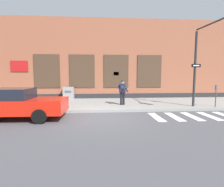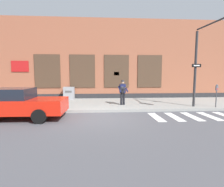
{
  "view_description": "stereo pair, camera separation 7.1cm",
  "coord_description": "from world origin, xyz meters",
  "px_view_note": "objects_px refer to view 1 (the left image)",
  "views": [
    {
      "loc": [
        -0.04,
        -8.7,
        2.18
      ],
      "look_at": [
        0.73,
        1.56,
        1.08
      ],
      "focal_mm": 28.0,
      "sensor_mm": 36.0,
      "label": 1
    },
    {
      "loc": [
        0.03,
        -8.7,
        2.18
      ],
      "look_at": [
        0.73,
        1.56,
        1.08
      ],
      "focal_mm": 28.0,
      "sensor_mm": 36.0,
      "label": 2
    }
  ],
  "objects_px": {
    "utility_box": "(69,93)",
    "red_car": "(17,104)",
    "busker": "(122,91)",
    "parking_meter": "(216,92)",
    "traffic_light": "(208,50)"
  },
  "relations": [
    {
      "from": "utility_box",
      "to": "red_car",
      "type": "bearing_deg",
      "value": -104.55
    },
    {
      "from": "busker",
      "to": "parking_meter",
      "type": "bearing_deg",
      "value": -11.95
    },
    {
      "from": "traffic_light",
      "to": "parking_meter",
      "type": "distance_m",
      "value": 2.85
    },
    {
      "from": "traffic_light",
      "to": "red_car",
      "type": "bearing_deg",
      "value": -175.37
    },
    {
      "from": "busker",
      "to": "utility_box",
      "type": "xyz_separation_m",
      "value": [
        -4.09,
        3.05,
        -0.44
      ]
    },
    {
      "from": "busker",
      "to": "parking_meter",
      "type": "height_order",
      "value": "busker"
    },
    {
      "from": "traffic_light",
      "to": "utility_box",
      "type": "xyz_separation_m",
      "value": [
        -8.65,
        5.04,
        -2.9
      ]
    },
    {
      "from": "red_car",
      "to": "utility_box",
      "type": "distance_m",
      "value": 6.06
    },
    {
      "from": "traffic_light",
      "to": "parking_meter",
      "type": "xyz_separation_m",
      "value": [
        1.2,
        0.77,
        -2.46
      ]
    },
    {
      "from": "red_car",
      "to": "traffic_light",
      "type": "height_order",
      "value": "traffic_light"
    },
    {
      "from": "red_car",
      "to": "utility_box",
      "type": "relative_size",
      "value": 4.54
    },
    {
      "from": "utility_box",
      "to": "parking_meter",
      "type": "bearing_deg",
      "value": -23.44
    },
    {
      "from": "busker",
      "to": "utility_box",
      "type": "height_order",
      "value": "busker"
    },
    {
      "from": "busker",
      "to": "traffic_light",
      "type": "height_order",
      "value": "traffic_light"
    },
    {
      "from": "red_car",
      "to": "parking_meter",
      "type": "height_order",
      "value": "parking_meter"
    }
  ]
}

